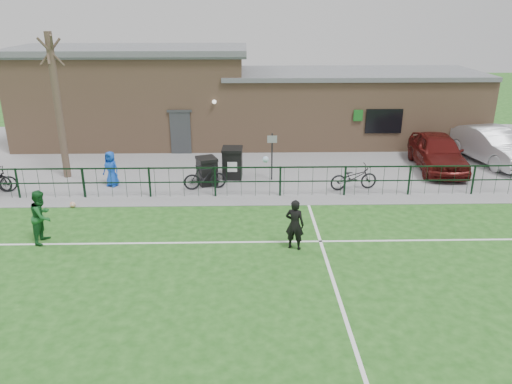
{
  "coord_description": "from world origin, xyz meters",
  "views": [
    {
      "loc": [
        -0.35,
        -10.04,
        6.96
      ],
      "look_at": [
        0.0,
        5.0,
        1.3
      ],
      "focal_mm": 35.0,
      "sensor_mm": 36.0,
      "label": 1
    }
  ],
  "objects_px": {
    "sign_post": "(272,157)",
    "bicycle_e": "(354,177)",
    "wheelie_bin_left": "(207,172)",
    "bare_tree": "(58,108)",
    "ball_ground": "(73,205)",
    "wheelie_bin_right": "(232,164)",
    "car_maroon": "(438,152)",
    "spectator_child": "(111,169)",
    "bicycle_d": "(205,177)",
    "car_silver": "(491,145)",
    "outfield_player": "(42,216)"
  },
  "relations": [
    {
      "from": "sign_post",
      "to": "bicycle_e",
      "type": "relative_size",
      "value": 1.04
    },
    {
      "from": "wheelie_bin_left",
      "to": "bare_tree",
      "type": "bearing_deg",
      "value": 148.6
    },
    {
      "from": "sign_post",
      "to": "ball_ground",
      "type": "height_order",
      "value": "sign_post"
    },
    {
      "from": "bare_tree",
      "to": "wheelie_bin_right",
      "type": "distance_m",
      "value": 7.51
    },
    {
      "from": "bare_tree",
      "to": "ball_ground",
      "type": "relative_size",
      "value": 27.56
    },
    {
      "from": "car_maroon",
      "to": "spectator_child",
      "type": "relative_size",
      "value": 3.24
    },
    {
      "from": "bare_tree",
      "to": "bicycle_d",
      "type": "bearing_deg",
      "value": -15.71
    },
    {
      "from": "bare_tree",
      "to": "sign_post",
      "type": "bearing_deg",
      "value": -3.87
    },
    {
      "from": "car_maroon",
      "to": "bicycle_e",
      "type": "relative_size",
      "value": 2.44
    },
    {
      "from": "wheelie_bin_right",
      "to": "car_silver",
      "type": "relative_size",
      "value": 0.25
    },
    {
      "from": "car_silver",
      "to": "sign_post",
      "type": "bearing_deg",
      "value": 179.92
    },
    {
      "from": "car_maroon",
      "to": "ball_ground",
      "type": "distance_m",
      "value": 15.51
    },
    {
      "from": "car_maroon",
      "to": "bicycle_d",
      "type": "bearing_deg",
      "value": -161.66
    },
    {
      "from": "spectator_child",
      "to": "car_maroon",
      "type": "bearing_deg",
      "value": 30.62
    },
    {
      "from": "bicycle_d",
      "to": "outfield_player",
      "type": "relative_size",
      "value": 1.01
    },
    {
      "from": "bicycle_e",
      "to": "sign_post",
      "type": "bearing_deg",
      "value": 59.19
    },
    {
      "from": "wheelie_bin_right",
      "to": "ball_ground",
      "type": "distance_m",
      "value": 6.64
    },
    {
      "from": "car_maroon",
      "to": "outfield_player",
      "type": "relative_size",
      "value": 2.77
    },
    {
      "from": "car_maroon",
      "to": "car_silver",
      "type": "xyz_separation_m",
      "value": [
        2.9,
        1.0,
        0.01
      ]
    },
    {
      "from": "sign_post",
      "to": "bicycle_e",
      "type": "height_order",
      "value": "sign_post"
    },
    {
      "from": "car_maroon",
      "to": "ball_ground",
      "type": "height_order",
      "value": "car_maroon"
    },
    {
      "from": "bare_tree",
      "to": "wheelie_bin_left",
      "type": "xyz_separation_m",
      "value": [
        6.09,
        -1.1,
        -2.45
      ]
    },
    {
      "from": "sign_post",
      "to": "bicycle_e",
      "type": "bearing_deg",
      "value": -21.63
    },
    {
      "from": "wheelie_bin_right",
      "to": "bicycle_e",
      "type": "distance_m",
      "value": 5.12
    },
    {
      "from": "sign_post",
      "to": "ball_ground",
      "type": "relative_size",
      "value": 9.19
    },
    {
      "from": "wheelie_bin_right",
      "to": "car_maroon",
      "type": "height_order",
      "value": "car_maroon"
    },
    {
      "from": "wheelie_bin_right",
      "to": "outfield_player",
      "type": "relative_size",
      "value": 0.72
    },
    {
      "from": "bicycle_d",
      "to": "spectator_child",
      "type": "xyz_separation_m",
      "value": [
        -3.82,
        0.49,
        0.21
      ]
    },
    {
      "from": "car_maroon",
      "to": "bicycle_d",
      "type": "xyz_separation_m",
      "value": [
        -10.2,
        -2.4,
        -0.28
      ]
    },
    {
      "from": "wheelie_bin_left",
      "to": "outfield_player",
      "type": "bearing_deg",
      "value": -153.57
    },
    {
      "from": "ball_ground",
      "to": "sign_post",
      "type": "bearing_deg",
      "value": 21.28
    },
    {
      "from": "outfield_player",
      "to": "ball_ground",
      "type": "height_order",
      "value": "outfield_player"
    },
    {
      "from": "sign_post",
      "to": "bicycle_e",
      "type": "distance_m",
      "value": 3.48
    },
    {
      "from": "sign_post",
      "to": "car_silver",
      "type": "distance_m",
      "value": 10.62
    },
    {
      "from": "sign_post",
      "to": "car_silver",
      "type": "relative_size",
      "value": 0.41
    },
    {
      "from": "ball_ground",
      "to": "wheelie_bin_left",
      "type": "bearing_deg",
      "value": 26.64
    },
    {
      "from": "wheelie_bin_left",
      "to": "sign_post",
      "type": "relative_size",
      "value": 0.53
    },
    {
      "from": "bicycle_d",
      "to": "car_silver",
      "type": "bearing_deg",
      "value": -86.47
    },
    {
      "from": "sign_post",
      "to": "wheelie_bin_left",
      "type": "bearing_deg",
      "value": -169.21
    },
    {
      "from": "car_silver",
      "to": "bicycle_e",
      "type": "relative_size",
      "value": 2.55
    },
    {
      "from": "bicycle_d",
      "to": "outfield_player",
      "type": "xyz_separation_m",
      "value": [
        -4.68,
        -4.57,
        0.31
      ]
    },
    {
      "from": "spectator_child",
      "to": "outfield_player",
      "type": "xyz_separation_m",
      "value": [
        -0.86,
        -5.05,
        0.1
      ]
    },
    {
      "from": "spectator_child",
      "to": "bare_tree",
      "type": "bearing_deg",
      "value": 174.25
    },
    {
      "from": "car_silver",
      "to": "outfield_player",
      "type": "distance_m",
      "value": 19.48
    },
    {
      "from": "bare_tree",
      "to": "spectator_child",
      "type": "bearing_deg",
      "value": -28.61
    },
    {
      "from": "car_silver",
      "to": "outfield_player",
      "type": "xyz_separation_m",
      "value": [
        -17.78,
        -7.97,
        0.02
      ]
    },
    {
      "from": "bare_tree",
      "to": "car_silver",
      "type": "relative_size",
      "value": 1.23
    },
    {
      "from": "car_silver",
      "to": "bicycle_e",
      "type": "height_order",
      "value": "car_silver"
    },
    {
      "from": "bare_tree",
      "to": "bicycle_e",
      "type": "height_order",
      "value": "bare_tree"
    },
    {
      "from": "wheelie_bin_left",
      "to": "car_silver",
      "type": "relative_size",
      "value": 0.22
    }
  ]
}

